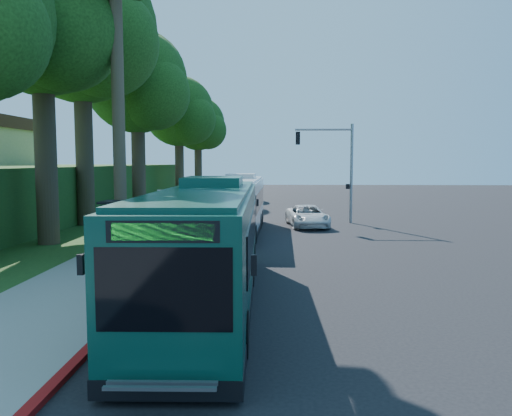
{
  "coord_description": "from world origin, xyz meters",
  "views": [
    {
      "loc": [
        -0.84,
        -25.49,
        4.32
      ],
      "look_at": [
        -1.67,
        1.0,
        1.88
      ],
      "focal_mm": 35.0,
      "sensor_mm": 36.0,
      "label": 1
    }
  ],
  "objects_px": {
    "teal_bus": "(207,243)",
    "white_bus": "(239,205)",
    "pickup": "(307,216)",
    "bus_shelter": "(132,217)"
  },
  "relations": [
    {
      "from": "teal_bus",
      "to": "white_bus",
      "type": "bearing_deg",
      "value": 89.32
    },
    {
      "from": "bus_shelter",
      "to": "white_bus",
      "type": "distance_m",
      "value": 8.72
    },
    {
      "from": "bus_shelter",
      "to": "pickup",
      "type": "xyz_separation_m",
      "value": [
        8.82,
        10.67,
        -1.09
      ]
    },
    {
      "from": "teal_bus",
      "to": "pickup",
      "type": "xyz_separation_m",
      "value": [
        4.35,
        18.44,
        -1.15
      ]
    },
    {
      "from": "bus_shelter",
      "to": "white_bus",
      "type": "height_order",
      "value": "white_bus"
    },
    {
      "from": "white_bus",
      "to": "teal_bus",
      "type": "xyz_separation_m",
      "value": [
        0.05,
        -15.29,
        0.12
      ]
    },
    {
      "from": "bus_shelter",
      "to": "teal_bus",
      "type": "bearing_deg",
      "value": -60.13
    },
    {
      "from": "teal_bus",
      "to": "bus_shelter",
      "type": "bearing_deg",
      "value": 118.98
    },
    {
      "from": "white_bus",
      "to": "pickup",
      "type": "xyz_separation_m",
      "value": [
        4.41,
        3.15,
        -1.03
      ]
    },
    {
      "from": "pickup",
      "to": "white_bus",
      "type": "bearing_deg",
      "value": -150.92
    }
  ]
}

